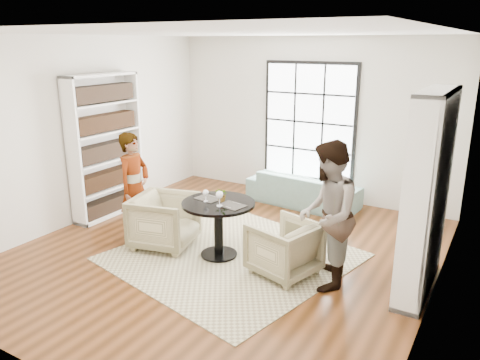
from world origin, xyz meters
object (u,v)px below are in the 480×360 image
Objects in this scene: pedestal_table at (219,217)px; flower_centerpiece at (222,195)px; sofa at (303,189)px; person_right at (327,216)px; person_left at (134,187)px; wine_glass_left at (206,193)px; wine_glass_right at (219,195)px; armchair_right at (284,248)px; armchair_left at (165,221)px.

flower_centerpiece is (0.04, 0.04, 0.32)m from pedestal_table.
sofa is 1.12× the size of person_right.
person_right is at bearing 123.64° from sofa.
wine_glass_left is at bearing -92.79° from person_left.
person_right is at bearing -0.25° from pedestal_table.
wine_glass_left reaches higher than sofa.
wine_glass_right reaches higher than wine_glass_left.
armchair_right is 1.11m from flower_centerpiece.
armchair_right is 4.54× the size of wine_glass_left.
flower_centerpiece is at bearing -88.76° from person_left.
sofa is at bearing -146.02° from armchair_right.
pedestal_table is 1.58m from person_right.
person_right reaches higher than wine_glass_left.
person_left is (-2.41, -0.11, 0.47)m from armchair_right.
pedestal_table is 1.17× the size of armchair_left.
person_left is at bearing 76.67° from armchair_left.
sofa is 2.77m from wine_glass_left.
wine_glass_right reaches higher than armchair_left.
wine_glass_left is (-1.16, -0.06, 0.57)m from armchair_right.
person_right is 1.52m from flower_centerpiece.
flower_centerpiece is at bearing 49.98° from pedestal_table.
flower_centerpiece reaches higher than sofa.
person_left reaches higher than wine_glass_right.
armchair_right is 1.08m from wine_glass_right.
flower_centerpiece is (1.45, 0.16, 0.08)m from person_left.
wine_glass_right is (0.97, -0.02, 0.56)m from armchair_left.
person_right is at bearing -1.87° from flower_centerpiece.
wine_glass_left is 0.86× the size of flower_centerpiece.
person_left is at bearing -173.85° from flower_centerpiece.
sofa is 9.55× the size of wine_glass_right.
wine_glass_right is 0.19m from flower_centerpiece.
pedestal_table is at bearing -74.39° from armchair_right.
person_left reaches higher than sofa.
pedestal_table is 4.71× the size of wine_glass_right.
pedestal_table is 5.85× the size of wine_glass_left.
pedestal_table is at bearing -106.58° from person_right.
armchair_left is 5.01× the size of wine_glass_left.
flower_centerpiece is (-0.96, 0.05, 0.54)m from armchair_right.
sofa is 2.37× the size of armchair_left.
wine_glass_right reaches higher than pedestal_table.
wine_glass_left reaches higher than armchair_right.
armchair_left is at bearing -70.73° from armchair_right.
wine_glass_right reaches higher than armchair_right.
flower_centerpiece is (0.20, 0.11, -0.02)m from wine_glass_left.
sofa is 10.21× the size of flower_centerpiece.
wine_glass_left is (1.25, 0.05, 0.10)m from person_left.
wine_glass_left is (0.70, 0.05, 0.53)m from armchair_left.
pedestal_table is at bearing -130.02° from flower_centerpiece.
flower_centerpiece is at bearing 92.99° from sofa.
pedestal_table is 0.55× the size of person_right.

